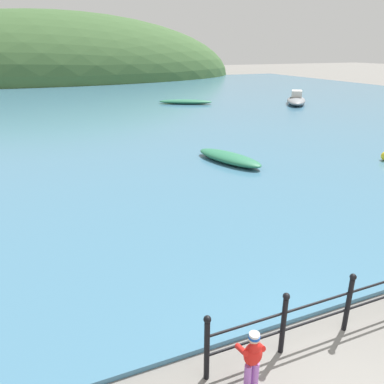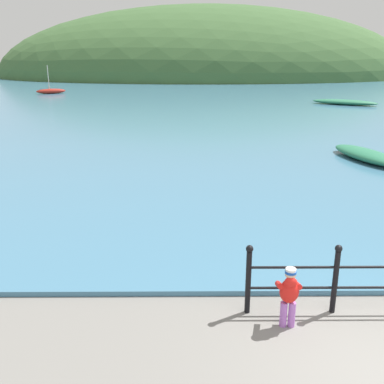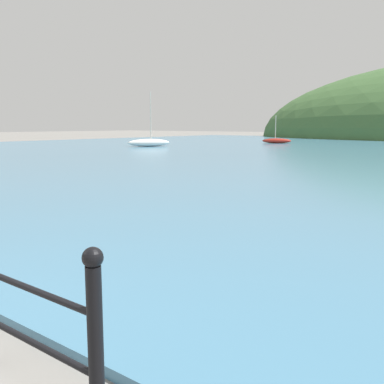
# 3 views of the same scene
# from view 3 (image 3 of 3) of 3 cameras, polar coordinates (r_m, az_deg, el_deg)

# --- Properties ---
(boat_white_sailboat) EXTENTS (2.76, 1.77, 2.61)m
(boat_white_sailboat) POSITION_cam_3_polar(r_m,az_deg,el_deg) (43.52, 10.70, 6.43)
(boat_white_sailboat) COLOR maroon
(boat_white_sailboat) RESTS_ON water
(boat_nearest_quay) EXTENTS (2.54, 3.37, 4.38)m
(boat_nearest_quay) POSITION_cam_3_polar(r_m,az_deg,el_deg) (36.69, -5.49, 6.29)
(boat_nearest_quay) COLOR silver
(boat_nearest_quay) RESTS_ON water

